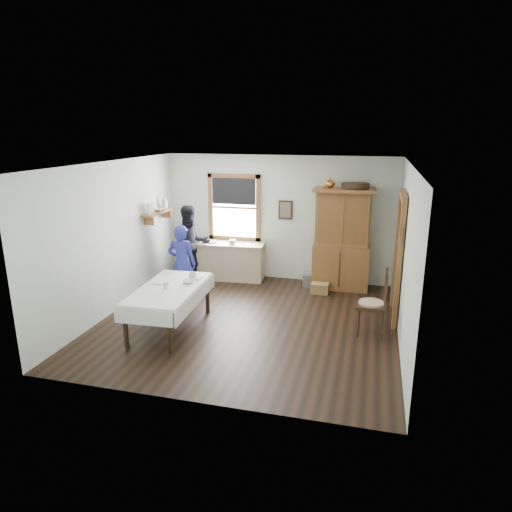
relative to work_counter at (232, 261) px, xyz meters
name	(u,v)px	position (x,y,z in m)	size (l,w,h in m)	color
room	(248,246)	(0.98, -2.15, 0.94)	(5.01, 5.01, 2.70)	black
window	(234,204)	(-0.02, 0.32, 1.23)	(1.18, 0.07, 1.48)	white
doorway	(399,254)	(3.43, -1.30, 0.75)	(0.09, 1.14, 2.22)	#4E4337
wall_shelf	(158,211)	(-1.39, -0.61, 1.16)	(0.24, 1.00, 0.44)	brown
framed_picture	(285,210)	(1.13, 0.31, 1.14)	(0.30, 0.04, 0.40)	#322011
rug_beater	(403,229)	(3.43, -1.85, 1.31)	(0.27, 0.27, 0.01)	black
work_counter	(232,261)	(0.00, 0.00, 0.00)	(1.43, 0.54, 0.82)	tan
china_hutch	(342,239)	(2.37, 0.01, 0.64)	(1.23, 0.58, 2.09)	brown
dining_table	(170,308)	(-0.21, -2.75, -0.04)	(0.96, 1.82, 0.73)	white
spindle_chair	(372,302)	(3.03, -2.12, 0.14)	(0.50, 0.50, 1.10)	#322011
pail	(308,281)	(1.72, -0.09, -0.27)	(0.25, 0.25, 0.27)	gray
wicker_basket	(320,288)	(2.00, -0.42, -0.31)	(0.35, 0.25, 0.21)	olive
woman_blue	(182,266)	(-0.51, -1.51, 0.29)	(0.51, 0.34, 1.40)	navy
figure_dark	(191,248)	(-0.76, -0.44, 0.37)	(0.76, 0.59, 1.56)	black
table_cup_a	(192,276)	(0.00, -2.25, 0.37)	(0.13, 0.13, 0.11)	silver
table_cup_b	(166,286)	(-0.23, -2.82, 0.37)	(0.10, 0.10, 0.09)	silver
table_bowl	(188,282)	(0.02, -2.47, 0.35)	(0.22, 0.22, 0.05)	silver
counter_book	(207,242)	(-0.54, -0.05, 0.42)	(0.18, 0.24, 0.02)	brown
counter_bowl	(207,241)	(-0.54, -0.07, 0.44)	(0.19, 0.19, 0.06)	silver
shelf_bowl	(159,210)	(-1.39, -0.60, 1.19)	(0.22, 0.22, 0.05)	silver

